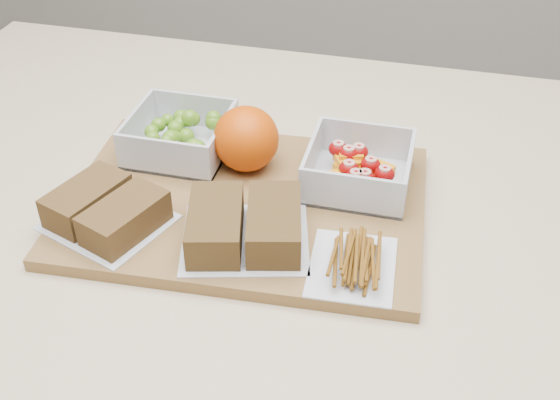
# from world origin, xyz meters

# --- Properties ---
(cutting_board) EXTENTS (0.44, 0.33, 0.02)m
(cutting_board) POSITION_xyz_m (-0.02, 0.01, 0.91)
(cutting_board) COLOR olive
(cutting_board) RESTS_ON counter
(grape_container) EXTENTS (0.12, 0.12, 0.05)m
(grape_container) POSITION_xyz_m (-0.13, 0.09, 0.94)
(grape_container) COLOR silver
(grape_container) RESTS_ON cutting_board
(fruit_container) EXTENTS (0.12, 0.12, 0.05)m
(fruit_container) POSITION_xyz_m (0.10, 0.07, 0.94)
(fruit_container) COLOR silver
(fruit_container) RESTS_ON cutting_board
(orange) EXTENTS (0.08, 0.08, 0.08)m
(orange) POSITION_xyz_m (-0.04, 0.08, 0.96)
(orange) COLOR #DA4A05
(orange) RESTS_ON cutting_board
(sandwich_bag_left) EXTENTS (0.16, 0.15, 0.04)m
(sandwich_bag_left) POSITION_xyz_m (-0.16, -0.07, 0.94)
(sandwich_bag_left) COLOR silver
(sandwich_bag_left) RESTS_ON cutting_board
(sandwich_bag_center) EXTENTS (0.16, 0.15, 0.04)m
(sandwich_bag_center) POSITION_xyz_m (-0.00, -0.06, 0.94)
(sandwich_bag_center) COLOR silver
(sandwich_bag_center) RESTS_ON cutting_board
(pretzel_bag) EXTENTS (0.10, 0.11, 0.02)m
(pretzel_bag) POSITION_xyz_m (0.12, -0.08, 0.93)
(pretzel_bag) COLOR silver
(pretzel_bag) RESTS_ON cutting_board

